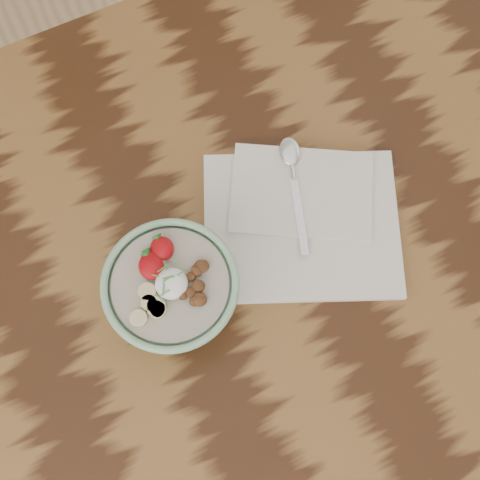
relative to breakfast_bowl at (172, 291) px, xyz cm
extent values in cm
cube|color=#341B0D|center=(21.46, 5.58, -8.06)|extent=(160.00, 90.00, 4.00)
cylinder|color=#85B48D|center=(0.01, -0.04, -5.50)|extent=(7.88, 7.88, 1.13)
torus|color=#85B48D|center=(0.01, -0.04, 3.69)|extent=(17.91, 17.91, 1.03)
cylinder|color=#B9AB99|center=(0.01, -0.04, 3.13)|extent=(15.19, 15.19, 0.94)
ellipsoid|color=white|center=(0.21, -0.26, 4.41)|extent=(4.21, 4.21, 2.32)
ellipsoid|color=#99070C|center=(-1.22, 2.91, 4.49)|extent=(3.25, 3.57, 1.79)
cone|color=#286623|center=(-1.22, 4.37, 4.79)|extent=(1.40, 1.03, 1.52)
ellipsoid|color=#99070C|center=(1.00, 4.55, 4.43)|extent=(3.03, 3.33, 1.66)
cone|color=#286623|center=(1.00, 5.91, 4.73)|extent=(1.40, 1.03, 1.52)
ellipsoid|color=#99070C|center=(-0.99, 3.48, 4.38)|extent=(2.84, 3.13, 1.56)
cone|color=#286623|center=(-0.99, 4.76, 4.68)|extent=(1.40, 1.03, 1.52)
cylinder|color=#CFC388|center=(-5.32, -2.54, 4.00)|extent=(2.25, 2.25, 0.70)
cylinder|color=#CFC388|center=(-2.85, -2.43, 4.00)|extent=(2.27, 2.27, 0.70)
cylinder|color=#CFC388|center=(-2.62, -1.95, 4.00)|extent=(2.35, 2.35, 0.70)
cylinder|color=#CFC388|center=(-2.99, 0.18, 4.00)|extent=(2.31, 2.31, 0.70)
cylinder|color=#CFC388|center=(-2.63, -2.61, 4.00)|extent=(2.02, 2.02, 0.70)
cylinder|color=#CFC388|center=(-3.37, -1.23, 4.00)|extent=(2.06, 2.06, 0.70)
ellipsoid|color=#59301A|center=(2.00, -0.23, 4.02)|extent=(1.49, 1.35, 0.88)
ellipsoid|color=#59301A|center=(3.80, -0.04, 4.19)|extent=(1.69, 1.98, 1.32)
ellipsoid|color=#59301A|center=(2.63, -3.62, 4.24)|extent=(2.55, 2.56, 1.26)
ellipsoid|color=#59301A|center=(1.98, -3.53, 4.09)|extent=(1.62, 1.59, 0.80)
ellipsoid|color=#59301A|center=(4.61, 0.24, 4.23)|extent=(2.56, 2.48, 0.99)
ellipsoid|color=#59301A|center=(3.16, -1.96, 4.22)|extent=(2.37, 2.34, 1.13)
ellipsoid|color=#59301A|center=(2.84, -0.39, 4.08)|extent=(1.72, 1.64, 0.72)
ellipsoid|color=#59301A|center=(2.71, -3.33, 4.06)|extent=(1.61, 1.45, 0.77)
ellipsoid|color=#59301A|center=(1.90, -2.24, 4.15)|extent=(1.85, 1.75, 0.85)
ellipsoid|color=#59301A|center=(0.84, -2.09, 4.15)|extent=(1.80, 1.96, 1.13)
cylinder|color=#478D3B|center=(0.04, 0.18, 5.60)|extent=(1.50, 0.42, 0.23)
cylinder|color=#478D3B|center=(0.07, 0.36, 5.60)|extent=(1.29, 0.41, 0.22)
cylinder|color=#478D3B|center=(1.97, 0.19, 5.60)|extent=(1.40, 0.40, 0.23)
cylinder|color=#478D3B|center=(-1.01, -0.85, 5.60)|extent=(0.89, 1.45, 0.23)
cylinder|color=#478D3B|center=(1.79, 1.97, 5.60)|extent=(0.80, 0.92, 0.22)
cylinder|color=#478D3B|center=(-0.94, -1.32, 5.60)|extent=(1.34, 0.29, 0.23)
cylinder|color=#478D3B|center=(0.00, 1.70, 5.60)|extent=(1.62, 0.46, 0.24)
cylinder|color=#478D3B|center=(0.21, 0.24, 5.60)|extent=(1.54, 0.47, 0.23)
cylinder|color=#478D3B|center=(-1.20, 1.21, 5.60)|extent=(0.89, 0.76, 0.21)
cylinder|color=#478D3B|center=(0.48, 1.95, 5.60)|extent=(0.20, 1.27, 0.22)
cylinder|color=#478D3B|center=(-1.86, -1.57, 5.60)|extent=(0.66, 1.40, 0.23)
cube|color=silver|center=(21.05, 2.49, -5.52)|extent=(35.14, 32.35, 1.09)
cube|color=silver|center=(23.22, 6.85, -4.65)|extent=(24.99, 22.57, 0.65)
cube|color=silver|center=(21.07, 3.37, -4.14)|extent=(4.83, 11.49, 0.36)
cylinder|color=silver|center=(23.45, 10.39, -3.96)|extent=(1.66, 3.13, 0.72)
ellipsoid|color=silver|center=(24.39, 13.18, -3.83)|extent=(4.46, 5.44, 0.97)
camera|label=1|loc=(-1.11, -23.37, 86.30)|focal=50.00mm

